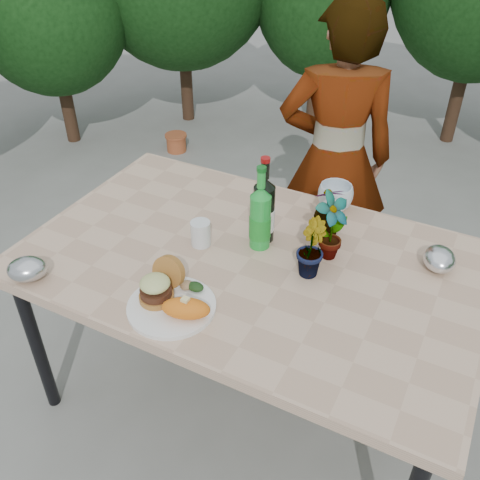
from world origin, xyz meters
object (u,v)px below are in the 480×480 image
at_px(dinner_plate, 172,307).
at_px(wine_bottle, 264,211).
at_px(person, 335,160).
at_px(patio_table, 250,270).

height_order(dinner_plate, wine_bottle, wine_bottle).
bearing_deg(dinner_plate, wine_bottle, 78.76).
height_order(dinner_plate, person, person).
bearing_deg(wine_bottle, patio_table, -96.23).
xyz_separation_m(wine_bottle, person, (0.02, 0.73, -0.13)).
bearing_deg(patio_table, person, 89.18).
relative_size(patio_table, wine_bottle, 4.80).
bearing_deg(wine_bottle, dinner_plate, -112.46).
xyz_separation_m(patio_table, person, (0.01, 0.86, 0.05)).
xyz_separation_m(patio_table, wine_bottle, (-0.01, 0.13, 0.18)).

